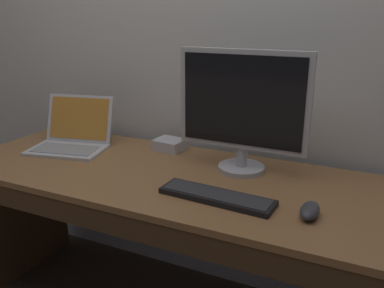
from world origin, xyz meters
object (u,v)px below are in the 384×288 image
(computer_mouse, at_px, (310,211))
(laptop_silver, at_px, (72,136))
(wired_keyboard, at_px, (217,196))
(external_drive_box, at_px, (170,145))
(external_monitor, at_px, (243,109))

(computer_mouse, bearing_deg, laptop_silver, 168.71)
(wired_keyboard, distance_m, external_drive_box, 0.58)
(computer_mouse, xyz_separation_m, external_drive_box, (-0.73, 0.40, 0.00))
(external_monitor, xyz_separation_m, wired_keyboard, (0.01, -0.29, -0.25))
(laptop_silver, distance_m, external_monitor, 0.87)
(laptop_silver, distance_m, wired_keyboard, 0.89)
(laptop_silver, height_order, wired_keyboard, laptop_silver)
(computer_mouse, relative_size, external_drive_box, 0.89)
(external_drive_box, bearing_deg, computer_mouse, -28.75)
(wired_keyboard, bearing_deg, laptop_silver, 164.36)
(laptop_silver, relative_size, external_monitor, 0.76)
(external_monitor, distance_m, wired_keyboard, 0.39)
(laptop_silver, bearing_deg, external_monitor, 3.42)
(laptop_silver, distance_m, computer_mouse, 1.19)
(external_monitor, distance_m, computer_mouse, 0.50)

